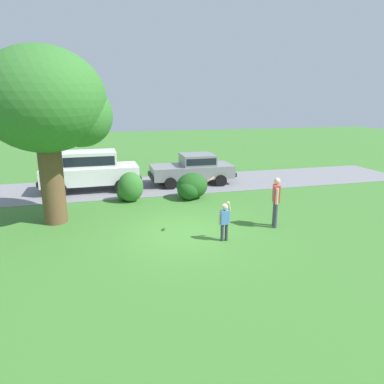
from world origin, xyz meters
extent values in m
plane|color=#3D752D|center=(0.00, 0.00, 0.00)|extent=(80.00, 80.00, 0.00)
cube|color=slate|center=(0.00, 6.82, 0.01)|extent=(28.00, 4.40, 0.02)
cylinder|color=brown|center=(-4.25, 2.22, 1.52)|extent=(0.80, 0.80, 3.04)
ellipsoid|color=#33702B|center=(-4.25, 2.22, 4.27)|extent=(4.10, 4.10, 3.48)
ellipsoid|color=#33702B|center=(-3.12, 2.22, 3.76)|extent=(2.16, 2.16, 2.16)
ellipsoid|color=#33702B|center=(-4.82, 3.19, 3.76)|extent=(2.34, 2.34, 2.34)
ellipsoid|color=#33702B|center=(-1.40, 4.19, 0.65)|extent=(1.10, 0.90, 1.30)
ellipsoid|color=#33702B|center=(-1.66, 4.45, 0.29)|extent=(0.65, 0.65, 0.58)
ellipsoid|color=#1E511C|center=(1.30, 4.01, 0.58)|extent=(1.39, 1.18, 1.16)
ellipsoid|color=#1E511C|center=(1.10, 3.85, 0.46)|extent=(1.02, 1.02, 0.92)
cube|color=gray|center=(1.99, 6.74, 0.68)|extent=(4.22, 1.89, 0.64)
cube|color=gray|center=(2.31, 6.74, 1.28)|extent=(1.70, 1.64, 0.56)
cube|color=black|center=(2.31, 6.74, 1.28)|extent=(1.57, 1.66, 0.34)
cylinder|color=black|center=(0.68, 5.82, 0.30)|extent=(0.60, 0.23, 0.60)
cylinder|color=black|center=(0.70, 7.70, 0.30)|extent=(0.60, 0.23, 0.60)
cylinder|color=black|center=(3.28, 5.79, 0.30)|extent=(0.60, 0.23, 0.60)
cylinder|color=black|center=(3.31, 7.67, 0.30)|extent=(0.60, 0.23, 0.60)
cube|color=black|center=(-0.15, 6.77, 0.52)|extent=(0.14, 1.75, 0.20)
cube|color=black|center=(4.13, 6.72, 0.52)|extent=(0.14, 1.75, 0.20)
cube|color=white|center=(-3.09, 6.63, 0.80)|extent=(4.53, 1.92, 0.80)
cube|color=white|center=(-3.09, 6.63, 1.56)|extent=(2.50, 1.66, 0.72)
cube|color=black|center=(-3.09, 6.63, 1.56)|extent=(2.30, 1.68, 0.43)
cylinder|color=black|center=(-4.47, 5.66, 0.34)|extent=(0.68, 0.23, 0.68)
cylinder|color=black|center=(-4.50, 7.54, 0.34)|extent=(0.68, 0.23, 0.68)
cylinder|color=black|center=(-1.68, 5.71, 0.34)|extent=(0.68, 0.23, 0.68)
cylinder|color=black|center=(-1.71, 7.59, 0.34)|extent=(0.68, 0.23, 0.68)
cube|color=black|center=(-5.38, 6.59, 0.60)|extent=(0.15, 1.75, 0.20)
cube|color=black|center=(-0.80, 6.67, 0.60)|extent=(0.15, 1.75, 0.20)
cylinder|color=#383842|center=(0.96, -0.95, 0.28)|extent=(0.10, 0.10, 0.55)
cylinder|color=#383842|center=(1.10, -0.95, 0.28)|extent=(0.10, 0.10, 0.55)
cube|color=#4C7FCC|center=(1.03, -0.95, 0.77)|extent=(0.26, 0.16, 0.44)
sphere|color=beige|center=(1.03, -0.95, 1.11)|extent=(0.20, 0.20, 0.20)
cylinder|color=beige|center=(1.19, -0.90, 1.09)|extent=(0.20, 0.23, 0.39)
cylinder|color=beige|center=(0.87, -0.95, 0.72)|extent=(0.07, 0.07, 0.36)
cylinder|color=orange|center=(0.73, -0.39, 1.86)|extent=(0.28, 0.28, 0.22)
cylinder|color=#337FDB|center=(0.73, -0.39, 1.87)|extent=(0.16, 0.16, 0.13)
cylinder|color=#3F3F4C|center=(3.11, -0.31, 0.45)|extent=(0.14, 0.14, 0.90)
cylinder|color=#3F3F4C|center=(3.18, -0.12, 0.45)|extent=(0.14, 0.14, 0.90)
cube|color=#DB4C4C|center=(3.15, -0.22, 1.20)|extent=(0.34, 0.42, 0.60)
sphere|color=beige|center=(3.15, -0.22, 1.63)|extent=(0.22, 0.22, 0.22)
cylinder|color=beige|center=(3.07, -0.42, 1.15)|extent=(0.09, 0.09, 0.55)
cylinder|color=beige|center=(3.23, -0.01, 1.15)|extent=(0.09, 0.09, 0.55)
camera|label=1|loc=(-2.52, -10.44, 4.25)|focal=32.33mm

